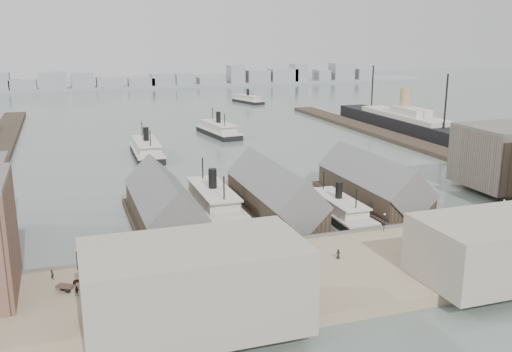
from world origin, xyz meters
name	(u,v)px	position (x,y,z in m)	size (l,w,h in m)	color
ground	(302,238)	(0.00, 0.00, 0.00)	(900.00, 900.00, 0.00)	#56635E
quay	(348,270)	(0.00, -20.00, 1.00)	(180.00, 30.00, 2.00)	gray
seawall	(313,241)	(0.00, -5.20, 1.15)	(180.00, 1.20, 2.30)	#59544C
east_wharf	(393,137)	(78.00, 90.00, 0.80)	(10.00, 180.00, 1.60)	#2D231C
ferry_shed_west	(163,206)	(-26.00, 16.88, 4.64)	(14.00, 42.00, 12.60)	#2D231C
ferry_shed_center	(274,195)	(0.00, 16.88, 4.64)	(14.00, 42.00, 12.60)	#2D231C
ferry_shed_east	(372,185)	(26.00, 16.88, 4.64)	(14.00, 42.00, 12.60)	#2D231C
street_bldg_center	(492,249)	(20.00, -32.00, 7.00)	(24.00, 16.00, 10.00)	gray
street_bldg_west	(195,286)	(-30.00, -32.00, 8.00)	(30.00, 16.00, 12.00)	gray
lamp_post_far_w	(76,255)	(-45.00, -7.00, 4.71)	(0.44, 0.44, 3.92)	black
lamp_post_near_w	(244,236)	(-15.00, -7.00, 4.71)	(0.44, 0.44, 3.92)	black
lamp_post_near_e	(384,219)	(15.00, -7.00, 4.71)	(0.44, 0.44, 3.92)	black
lamp_post_far_e	(504,205)	(45.00, -7.00, 4.71)	(0.44, 0.44, 3.92)	black
far_shore	(121,83)	(-2.07, 334.14, 3.91)	(500.00, 40.00, 15.72)	gray
ferry_docked_west	(213,201)	(-13.00, 23.62, 2.57)	(9.21, 30.70, 10.96)	black
ferry_docked_east	(338,209)	(13.00, 9.51, 2.11)	(7.58, 25.25, 9.02)	black
ferry_open_near	(147,149)	(-19.06, 89.69, 2.50)	(9.71, 30.12, 10.68)	black
ferry_open_mid	(219,130)	(14.67, 120.37, 2.44)	(12.84, 30.09, 10.40)	black
ferry_open_far	(248,100)	(59.66, 219.33, 2.05)	(13.86, 25.54, 8.74)	black
ocean_steamer	(404,122)	(92.00, 104.55, 3.96)	(12.61, 92.16, 18.43)	black
horse_cart_left	(76,283)	(-45.49, -14.09, 2.85)	(4.72, 3.70, 1.70)	black
horse_cart_center	(271,267)	(-13.89, -18.35, 2.80)	(4.95, 1.84, 1.57)	black
horse_cart_right	(423,252)	(14.81, -20.70, 2.79)	(4.72, 2.13, 1.53)	black
pedestrian_0	(52,274)	(-49.04, -9.54, 2.89)	(0.65, 0.47, 1.77)	black
pedestrian_1	(77,291)	(-45.40, -17.22, 2.82)	(0.80, 0.62, 1.64)	black
pedestrian_2	(218,250)	(-20.38, -8.00, 2.85)	(1.10, 0.63, 1.70)	black
pedestrian_3	(302,271)	(-9.38, -21.51, 2.89)	(1.04, 0.43, 1.77)	black
pedestrian_4	(338,254)	(-0.37, -16.85, 2.89)	(0.87, 0.56, 1.78)	black
pedestrian_5	(418,250)	(14.65, -19.57, 2.80)	(0.58, 0.43, 1.60)	black
pedestrian_6	(445,228)	(26.64, -11.11, 2.82)	(0.80, 0.62, 1.64)	black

